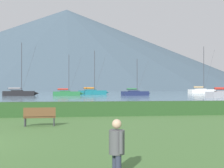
% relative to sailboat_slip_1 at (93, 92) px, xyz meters
% --- Properties ---
extents(harbor_water, '(320.00, 246.00, 0.00)m').
position_rel_sailboat_slip_1_xyz_m(harbor_water, '(-12.19, 62.72, -0.68)').
color(harbor_water, slate).
rests_on(harbor_water, ground_plane).
extents(sailboat_slip_1, '(8.19, 3.83, 11.35)m').
position_rel_sailboat_slip_1_xyz_m(sailboat_slip_1, '(0.00, 0.00, 0.00)').
color(sailboat_slip_1, '#19707A').
rests_on(sailboat_slip_1, harbor_water).
extents(sailboat_slip_4, '(7.38, 3.72, 8.50)m').
position_rel_sailboat_slip_1_xyz_m(sailboat_slip_4, '(8.98, -10.33, -0.08)').
color(sailboat_slip_4, navy).
rests_on(sailboat_slip_4, harbor_water).
extents(sailboat_slip_5, '(9.42, 3.55, 14.37)m').
position_rel_sailboat_slip_1_xyz_m(sailboat_slip_5, '(34.46, 10.94, 0.12)').
color(sailboat_slip_5, white).
rests_on(sailboat_slip_5, harbor_water).
extents(sailboat_slip_6, '(7.94, 2.58, 11.93)m').
position_rel_sailboat_slip_1_xyz_m(sailboat_slip_6, '(-17.29, -9.15, -0.00)').
color(sailboat_slip_6, black).
rests_on(sailboat_slip_6, harbor_water).
extents(sailboat_slip_8, '(7.06, 2.38, 9.36)m').
position_rel_sailboat_slip_1_xyz_m(sailboat_slip_8, '(-6.73, -9.62, -0.09)').
color(sailboat_slip_8, '#236B38').
rests_on(sailboat_slip_8, harbor_water).
extents(park_bench_near_path, '(1.60, 0.51, 0.95)m').
position_rel_sailboat_slip_1_xyz_m(park_bench_near_path, '(-8.86, -68.96, -0.15)').
color(park_bench_near_path, brown).
rests_on(park_bench_near_path, ground_plane).
extents(person_seated_viewer, '(0.36, 0.56, 1.25)m').
position_rel_sailboat_slip_1_xyz_m(person_seated_viewer, '(-6.48, -78.71, 0.01)').
color(person_seated_viewer, '#2D3347').
rests_on(person_seated_viewer, ground_plane).
extents(distant_hill_west_ridge, '(341.05, 341.05, 73.76)m').
position_rel_sailboat_slip_1_xyz_m(distant_hill_west_ridge, '(-4.16, 226.95, 36.20)').
color(distant_hill_west_ridge, '#425666').
rests_on(distant_hill_west_ridge, ground_plane).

